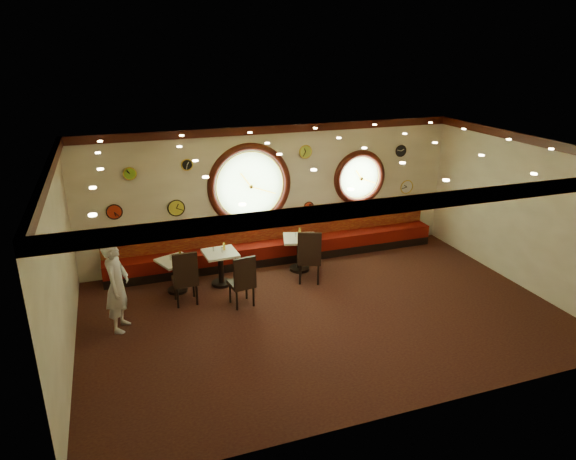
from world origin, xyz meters
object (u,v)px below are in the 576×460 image
object	(u,v)px
condiment_a_bottle	(180,255)
condiment_b_bottle	(224,246)
condiment_b_salt	(213,249)
condiment_c_bottle	(300,232)
table_a	(176,271)
condiment_b_pepper	(222,250)
condiment_a_salt	(171,258)
condiment_c_salt	(296,235)
table_c	(300,250)
waiter	(117,286)
chair_c	(309,254)
chair_b	(243,278)
table_b	(221,264)
condiment_c_pepper	(300,235)
chair_a	(185,275)
condiment_a_pepper	(175,258)

from	to	relation	value
condiment_a_bottle	condiment_b_bottle	distance (m)	0.95
condiment_b_salt	condiment_c_bottle	size ratio (longest dim) A/B	0.49
table_a	condiment_b_pepper	bearing A→B (deg)	-0.54
condiment_a_salt	condiment_a_bottle	size ratio (longest dim) A/B	0.65
condiment_a_bottle	condiment_c_bottle	bearing A→B (deg)	5.49
condiment_c_salt	condiment_a_bottle	bearing A→B (deg)	-175.72
condiment_b_bottle	condiment_c_bottle	xyz separation A→B (m)	(1.80, 0.20, 0.05)
table_c	condiment_c_salt	bearing A→B (deg)	133.77
condiment_b_pepper	waiter	size ratio (longest dim) A/B	0.06
table_c	waiter	distance (m)	4.21
table_c	chair_c	bearing A→B (deg)	-93.15
table_a	condiment_c_salt	world-z (taller)	condiment_c_salt
table_a	condiment_c_salt	xyz separation A→B (m)	(2.74, 0.24, 0.38)
chair_b	waiter	size ratio (longest dim) A/B	0.39
condiment_a_salt	condiment_b_pepper	distance (m)	1.08
waiter	condiment_b_bottle	bearing A→B (deg)	-41.53
condiment_b_bottle	table_b	bearing A→B (deg)	-139.47
table_a	condiment_b_salt	world-z (taller)	condiment_b_salt
table_a	condiment_b_bottle	world-z (taller)	condiment_b_bottle
condiment_b_salt	condiment_c_pepper	size ratio (longest dim) A/B	1.00
chair_a	condiment_c_pepper	distance (m)	2.85
chair_a	condiment_a_salt	xyz separation A→B (m)	(-0.19, 0.68, 0.11)
table_c	condiment_b_salt	xyz separation A→B (m)	(-1.99, -0.05, 0.30)
condiment_b_salt	condiment_c_salt	world-z (taller)	condiment_c_salt
table_a	table_c	world-z (taller)	table_c
condiment_a_bottle	condiment_b_bottle	xyz separation A→B (m)	(0.95, 0.06, 0.04)
condiment_a_pepper	waiter	xyz separation A→B (m)	(-1.17, -1.11, 0.09)
table_c	chair_a	world-z (taller)	chair_a
condiment_b_pepper	condiment_a_bottle	bearing A→B (deg)	176.86
chair_b	condiment_c_bottle	world-z (taller)	chair_b
condiment_b_pepper	table_c	bearing A→B (deg)	5.38
condiment_b_pepper	condiment_b_bottle	size ratio (longest dim) A/B	0.67
condiment_c_pepper	condiment_a_bottle	distance (m)	2.72
condiment_a_pepper	condiment_c_bottle	world-z (taller)	condiment_c_bottle
condiment_c_pepper	condiment_b_pepper	bearing A→B (deg)	-174.25
condiment_c_bottle	waiter	world-z (taller)	waiter
condiment_c_pepper	waiter	xyz separation A→B (m)	(-4.00, -1.34, 0.02)
condiment_b_salt	condiment_a_bottle	xyz separation A→B (m)	(-0.71, -0.07, -0.01)
condiment_c_bottle	condiment_b_salt	bearing A→B (deg)	-174.54
chair_b	condiment_c_pepper	bearing A→B (deg)	29.18
table_a	condiment_a_salt	xyz separation A→B (m)	(-0.09, 0.02, 0.32)
table_a	condiment_c_pepper	world-z (taller)	condiment_c_pepper
condiment_b_salt	condiment_c_pepper	world-z (taller)	condiment_c_pepper
chair_b	condiment_c_salt	world-z (taller)	chair_b
table_a	condiment_c_salt	size ratio (longest dim) A/B	9.93
condiment_b_pepper	condiment_c_bottle	distance (m)	1.90
condiment_b_salt	condiment_c_bottle	distance (m)	2.05
table_a	condiment_a_salt	distance (m)	0.33
chair_b	condiment_b_pepper	bearing A→B (deg)	90.19
table_a	chair_b	bearing A→B (deg)	-43.80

